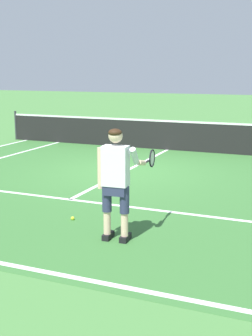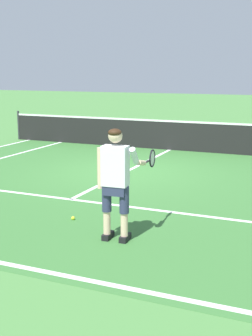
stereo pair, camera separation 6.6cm
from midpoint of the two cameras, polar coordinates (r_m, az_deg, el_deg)
The scene contains 7 objects.
ground_plane at distance 11.74m, azimuth 0.33°, elevation -0.40°, with size 80.00×80.00×0.00m, color #477F3D.
court_inner_surface at distance 10.66m, azimuth -2.22°, elevation -1.68°, with size 10.98×9.86×0.00m, color #387033.
line_service at distance 9.24m, azimuth -6.69°, elevation -3.91°, with size 8.23×0.10×0.01m, color white.
line_centre_service at distance 12.03m, azimuth 0.92°, elevation -0.08°, with size 0.10×6.40×0.01m, color white.
tennis_net at distance 14.91m, azimuth 5.64°, elevation 4.15°, with size 11.96×0.08×1.07m.
tennis_player at distance 6.77m, azimuth -0.92°, elevation -1.11°, with size 0.62×1.15×1.71m.
tennis_ball_near_feet at distance 7.99m, azimuth -6.39°, elevation -6.24°, with size 0.07×0.07×0.07m, color #CCE02D.
Camera 2 is at (4.51, -10.54, 2.53)m, focal length 48.83 mm.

